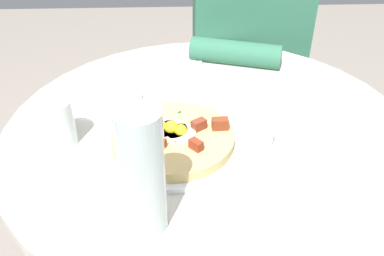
# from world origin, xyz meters

# --- Properties ---
(dining_table) EXTENTS (0.93, 0.93, 0.75)m
(dining_table) POSITION_xyz_m (0.00, 0.00, 0.57)
(dining_table) COLOR beige
(dining_table) RESTS_ON ground_plane
(person_seated) EXTENTS (0.41, 0.48, 1.14)m
(person_seated) POSITION_xyz_m (-0.18, -0.58, 0.51)
(person_seated) COLOR #2D2D33
(person_seated) RESTS_ON ground_plane
(pizza_plate) EXTENTS (0.29, 0.29, 0.01)m
(pizza_plate) POSITION_xyz_m (0.08, 0.08, 0.76)
(pizza_plate) COLOR white
(pizza_plate) RESTS_ON dining_table
(breakfast_pizza) EXTENTS (0.26, 0.26, 0.05)m
(breakfast_pizza) POSITION_xyz_m (0.08, 0.08, 0.77)
(breakfast_pizza) COLOR tan
(breakfast_pizza) RESTS_ON pizza_plate
(bread_plate) EXTENTS (0.17, 0.17, 0.01)m
(bread_plate) POSITION_xyz_m (0.24, -0.12, 0.75)
(bread_plate) COLOR white
(bread_plate) RESTS_ON dining_table
(napkin) EXTENTS (0.21, 0.20, 0.00)m
(napkin) POSITION_xyz_m (0.09, -0.29, 0.75)
(napkin) COLOR white
(napkin) RESTS_ON dining_table
(fork) EXTENTS (0.17, 0.09, 0.00)m
(fork) POSITION_xyz_m (0.10, -0.30, 0.76)
(fork) COLOR silver
(fork) RESTS_ON napkin
(knife) EXTENTS (0.17, 0.09, 0.00)m
(knife) POSITION_xyz_m (0.08, -0.27, 0.76)
(knife) COLOR silver
(knife) RESTS_ON napkin
(water_glass) EXTENTS (0.07, 0.07, 0.10)m
(water_glass) POSITION_xyz_m (0.32, 0.05, 0.80)
(water_glass) COLOR silver
(water_glass) RESTS_ON dining_table
(water_bottle) EXTENTS (0.07, 0.07, 0.23)m
(water_bottle) POSITION_xyz_m (0.13, 0.29, 0.86)
(water_bottle) COLOR silver
(water_bottle) RESTS_ON dining_table
(salt_shaker) EXTENTS (0.03, 0.03, 0.05)m
(salt_shaker) POSITION_xyz_m (-0.11, 0.08, 0.77)
(salt_shaker) COLOR white
(salt_shaker) RESTS_ON dining_table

